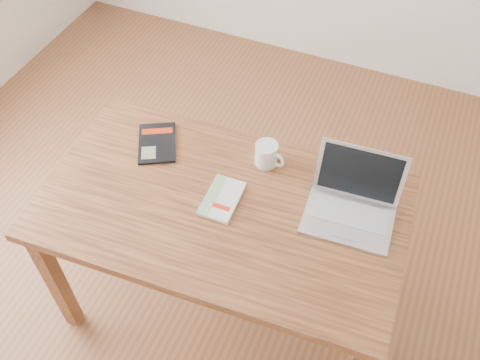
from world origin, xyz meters
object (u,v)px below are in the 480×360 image
at_px(white_guidebook, 222,199).
at_px(black_guidebook, 157,143).
at_px(laptop, 352,203).
at_px(desk, 222,218).
at_px(coffee_mug, 267,154).

distance_m(white_guidebook, black_guidebook, 0.41).
height_order(black_guidebook, laptop, laptop).
bearing_deg(white_guidebook, black_guidebook, 153.94).
distance_m(desk, laptop, 0.50).
distance_m(white_guidebook, coffee_mug, 0.26).
relative_size(desk, laptop, 4.17).
relative_size(black_guidebook, coffee_mug, 2.09).
distance_m(black_guidebook, coffee_mug, 0.47).
xyz_separation_m(laptop, coffee_mug, (-0.38, 0.11, 0.00)).
relative_size(desk, coffee_mug, 10.94).
xyz_separation_m(white_guidebook, laptop, (0.46, 0.14, 0.04)).
xyz_separation_m(white_guidebook, coffee_mug, (0.09, 0.25, 0.04)).
xyz_separation_m(white_guidebook, black_guidebook, (-0.37, 0.17, -0.00)).
height_order(desk, laptop, laptop).
bearing_deg(desk, black_guidebook, 150.65).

